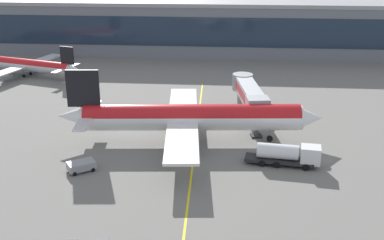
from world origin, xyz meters
name	(u,v)px	position (x,y,z in m)	size (l,w,h in m)	color
ground_plane	(190,162)	(0.00, 0.00, 0.00)	(700.00, 700.00, 0.00)	slate
apron_lead_in_line	(194,156)	(0.40, 2.00, 0.00)	(0.30, 80.00, 0.01)	yellow
terminal_building	(161,27)	(-14.83, 74.29, 7.58)	(224.07, 17.61, 15.12)	slate
main_airliner	(190,117)	(-0.62, 7.81, 4.23)	(42.98, 34.05, 12.10)	white
jet_bridge	(249,93)	(9.02, 18.77, 5.18)	(6.25, 18.37, 6.92)	#B2B7BC
fuel_tanker	(288,154)	(14.31, 0.02, 1.75)	(11.03, 3.85, 3.25)	#232326
pushback_tug	(82,165)	(-15.12, -4.25, 0.85)	(4.44, 4.04, 1.40)	gray
commuter_jet_far	(21,64)	(-45.15, 45.84, 2.80)	(32.98, 26.62, 8.17)	silver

